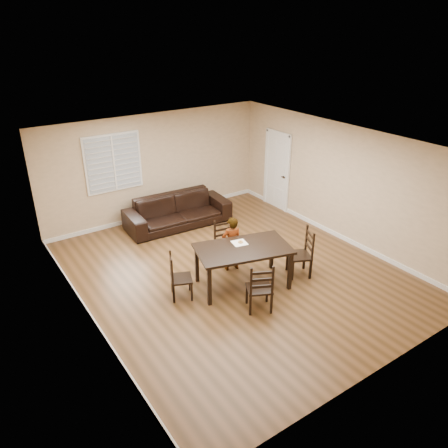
{
  "coord_description": "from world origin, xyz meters",
  "views": [
    {
      "loc": [
        -4.54,
        -6.32,
        4.77
      ],
      "look_at": [
        -0.06,
        0.29,
        1.0
      ],
      "focal_mm": 35.0,
      "sensor_mm": 36.0,
      "label": 1
    }
  ],
  "objects_px": {
    "chair_left": "(175,278)",
    "chair_far": "(261,291)",
    "sofa": "(178,211)",
    "chair_right": "(305,254)",
    "child": "(232,244)",
    "dining_table": "(243,252)",
    "chair_near": "(224,242)",
    "donut": "(241,242)"
  },
  "relations": [
    {
      "from": "dining_table",
      "to": "donut",
      "type": "distance_m",
      "value": 0.23
    },
    {
      "from": "dining_table",
      "to": "chair_far",
      "type": "height_order",
      "value": "chair_far"
    },
    {
      "from": "chair_far",
      "to": "sofa",
      "type": "bearing_deg",
      "value": -71.19
    },
    {
      "from": "child",
      "to": "donut",
      "type": "height_order",
      "value": "child"
    },
    {
      "from": "donut",
      "to": "chair_right",
      "type": "bearing_deg",
      "value": -24.75
    },
    {
      "from": "sofa",
      "to": "chair_right",
      "type": "bearing_deg",
      "value": -71.12
    },
    {
      "from": "chair_right",
      "to": "sofa",
      "type": "xyz_separation_m",
      "value": [
        -1.0,
        3.52,
        -0.08
      ]
    },
    {
      "from": "chair_far",
      "to": "chair_left",
      "type": "relative_size",
      "value": 1.07
    },
    {
      "from": "chair_far",
      "to": "donut",
      "type": "distance_m",
      "value": 1.2
    },
    {
      "from": "child",
      "to": "donut",
      "type": "xyz_separation_m",
      "value": [
        -0.1,
        -0.43,
        0.27
      ]
    },
    {
      "from": "chair_near",
      "to": "chair_far",
      "type": "bearing_deg",
      "value": -96.71
    },
    {
      "from": "chair_near",
      "to": "child",
      "type": "xyz_separation_m",
      "value": [
        -0.11,
        -0.45,
        0.18
      ]
    },
    {
      "from": "dining_table",
      "to": "chair_near",
      "type": "bearing_deg",
      "value": 90.64
    },
    {
      "from": "chair_left",
      "to": "chair_far",
      "type": "bearing_deg",
      "value": -117.63
    },
    {
      "from": "chair_near",
      "to": "sofa",
      "type": "bearing_deg",
      "value": 98.56
    },
    {
      "from": "chair_near",
      "to": "dining_table",
      "type": "bearing_deg",
      "value": -95.77
    },
    {
      "from": "chair_far",
      "to": "chair_left",
      "type": "distance_m",
      "value": 1.61
    },
    {
      "from": "chair_far",
      "to": "chair_left",
      "type": "bearing_deg",
      "value": -24.35
    },
    {
      "from": "chair_near",
      "to": "child",
      "type": "relative_size",
      "value": 0.77
    },
    {
      "from": "dining_table",
      "to": "chair_near",
      "type": "xyz_separation_m",
      "value": [
        0.28,
        1.07,
        -0.33
      ]
    },
    {
      "from": "chair_near",
      "to": "donut",
      "type": "bearing_deg",
      "value": -94.23
    },
    {
      "from": "child",
      "to": "sofa",
      "type": "xyz_separation_m",
      "value": [
        0.12,
        2.53,
        -0.21
      ]
    },
    {
      "from": "sofa",
      "to": "chair_far",
      "type": "bearing_deg",
      "value": -94.81
    },
    {
      "from": "dining_table",
      "to": "child",
      "type": "height_order",
      "value": "child"
    },
    {
      "from": "chair_near",
      "to": "chair_right",
      "type": "relative_size",
      "value": 0.9
    },
    {
      "from": "chair_left",
      "to": "donut",
      "type": "bearing_deg",
      "value": -74.11
    },
    {
      "from": "dining_table",
      "to": "sofa",
      "type": "xyz_separation_m",
      "value": [
        0.29,
        3.15,
        -0.36
      ]
    },
    {
      "from": "child",
      "to": "chair_far",
      "type": "bearing_deg",
      "value": 85.99
    },
    {
      "from": "dining_table",
      "to": "chair_far",
      "type": "distance_m",
      "value": 0.98
    },
    {
      "from": "chair_right",
      "to": "child",
      "type": "height_order",
      "value": "child"
    },
    {
      "from": "child",
      "to": "sofa",
      "type": "distance_m",
      "value": 2.54
    },
    {
      "from": "chair_far",
      "to": "dining_table",
      "type": "bearing_deg",
      "value": -80.03
    },
    {
      "from": "sofa",
      "to": "chair_left",
      "type": "bearing_deg",
      "value": -116.38
    },
    {
      "from": "chair_left",
      "to": "sofa",
      "type": "height_order",
      "value": "chair_left"
    },
    {
      "from": "chair_far",
      "to": "sofa",
      "type": "xyz_separation_m",
      "value": [
        0.56,
        4.04,
        -0.06
      ]
    },
    {
      "from": "sofa",
      "to": "child",
      "type": "bearing_deg",
      "value": -89.7
    },
    {
      "from": "dining_table",
      "to": "chair_right",
      "type": "xyz_separation_m",
      "value": [
        1.29,
        -0.37,
        -0.28
      ]
    },
    {
      "from": "dining_table",
      "to": "chair_far",
      "type": "xyz_separation_m",
      "value": [
        -0.27,
        -0.89,
        -0.31
      ]
    },
    {
      "from": "chair_right",
      "to": "child",
      "type": "xyz_separation_m",
      "value": [
        -1.12,
        1.0,
        0.13
      ]
    },
    {
      "from": "chair_left",
      "to": "chair_right",
      "type": "distance_m",
      "value": 2.67
    },
    {
      "from": "dining_table",
      "to": "donut",
      "type": "bearing_deg",
      "value": 83.66
    },
    {
      "from": "chair_right",
      "to": "chair_near",
      "type": "bearing_deg",
      "value": -119.86
    }
  ]
}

